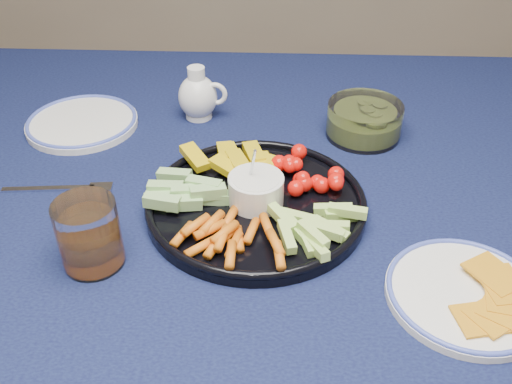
{
  "coord_description": "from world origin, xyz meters",
  "views": [
    {
      "loc": [
        0.06,
        -0.72,
        1.27
      ],
      "look_at": [
        0.03,
        -0.05,
        0.78
      ],
      "focal_mm": 40.0,
      "sensor_mm": 36.0,
      "label": 1
    }
  ],
  "objects_px": {
    "crudite_platter": "(254,200)",
    "pickle_bowl": "(364,122)",
    "cheese_plate": "(466,292)",
    "juice_tumbler": "(90,238)",
    "creamer_pitcher": "(198,96)",
    "side_plate_extra": "(82,122)",
    "dining_table": "(242,231)"
  },
  "relations": [
    {
      "from": "crudite_platter",
      "to": "pickle_bowl",
      "type": "bearing_deg",
      "value": 50.66
    },
    {
      "from": "crudite_platter",
      "to": "cheese_plate",
      "type": "bearing_deg",
      "value": -31.61
    },
    {
      "from": "juice_tumbler",
      "to": "pickle_bowl",
      "type": "bearing_deg",
      "value": 41.4
    },
    {
      "from": "creamer_pitcher",
      "to": "cheese_plate",
      "type": "bearing_deg",
      "value": -49.08
    },
    {
      "from": "creamer_pitcher",
      "to": "pickle_bowl",
      "type": "xyz_separation_m",
      "value": [
        0.3,
        -0.05,
        -0.02
      ]
    },
    {
      "from": "cheese_plate",
      "to": "side_plate_extra",
      "type": "relative_size",
      "value": 0.98
    },
    {
      "from": "crudite_platter",
      "to": "creamer_pitcher",
      "type": "bearing_deg",
      "value": 112.66
    },
    {
      "from": "pickle_bowl",
      "to": "juice_tumbler",
      "type": "xyz_separation_m",
      "value": [
        -0.39,
        -0.34,
        0.01
      ]
    },
    {
      "from": "dining_table",
      "to": "pickle_bowl",
      "type": "bearing_deg",
      "value": 39.45
    },
    {
      "from": "dining_table",
      "to": "crudite_platter",
      "type": "distance_m",
      "value": 0.12
    },
    {
      "from": "pickle_bowl",
      "to": "side_plate_extra",
      "type": "xyz_separation_m",
      "value": [
        -0.51,
        0.01,
        -0.02
      ]
    },
    {
      "from": "creamer_pitcher",
      "to": "juice_tumbler",
      "type": "xyz_separation_m",
      "value": [
        -0.09,
        -0.4,
        -0.0
      ]
    },
    {
      "from": "pickle_bowl",
      "to": "juice_tumbler",
      "type": "height_order",
      "value": "juice_tumbler"
    },
    {
      "from": "pickle_bowl",
      "to": "cheese_plate",
      "type": "xyz_separation_m",
      "value": [
        0.08,
        -0.39,
        -0.02
      ]
    },
    {
      "from": "dining_table",
      "to": "juice_tumbler",
      "type": "distance_m",
      "value": 0.28
    },
    {
      "from": "juice_tumbler",
      "to": "side_plate_extra",
      "type": "distance_m",
      "value": 0.37
    },
    {
      "from": "pickle_bowl",
      "to": "creamer_pitcher",
      "type": "bearing_deg",
      "value": 169.62
    },
    {
      "from": "creamer_pitcher",
      "to": "pickle_bowl",
      "type": "distance_m",
      "value": 0.3
    },
    {
      "from": "creamer_pitcher",
      "to": "dining_table",
      "type": "bearing_deg",
      "value": -67.73
    },
    {
      "from": "dining_table",
      "to": "cheese_plate",
      "type": "height_order",
      "value": "cheese_plate"
    },
    {
      "from": "juice_tumbler",
      "to": "side_plate_extra",
      "type": "bearing_deg",
      "value": 108.7
    },
    {
      "from": "creamer_pitcher",
      "to": "pickle_bowl",
      "type": "bearing_deg",
      "value": -10.38
    },
    {
      "from": "dining_table",
      "to": "cheese_plate",
      "type": "distance_m",
      "value": 0.38
    },
    {
      "from": "dining_table",
      "to": "creamer_pitcher",
      "type": "relative_size",
      "value": 16.71
    },
    {
      "from": "cheese_plate",
      "to": "juice_tumbler",
      "type": "relative_size",
      "value": 2.06
    },
    {
      "from": "creamer_pitcher",
      "to": "side_plate_extra",
      "type": "relative_size",
      "value": 0.5
    },
    {
      "from": "creamer_pitcher",
      "to": "cheese_plate",
      "type": "xyz_separation_m",
      "value": [
        0.38,
        -0.44,
        -0.03
      ]
    },
    {
      "from": "crudite_platter",
      "to": "side_plate_extra",
      "type": "bearing_deg",
      "value": 144.42
    },
    {
      "from": "side_plate_extra",
      "to": "juice_tumbler",
      "type": "bearing_deg",
      "value": -71.3
    },
    {
      "from": "dining_table",
      "to": "creamer_pitcher",
      "type": "height_order",
      "value": "creamer_pitcher"
    },
    {
      "from": "creamer_pitcher",
      "to": "cheese_plate",
      "type": "relative_size",
      "value": 0.51
    },
    {
      "from": "creamer_pitcher",
      "to": "juice_tumbler",
      "type": "bearing_deg",
      "value": -102.78
    }
  ]
}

